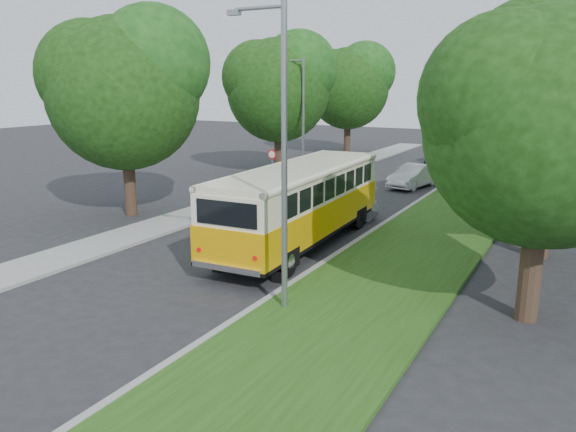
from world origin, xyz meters
The scene contains 13 objects.
ground centered at (0.00, 0.00, 0.00)m, with size 120.00×120.00×0.00m, color #262629.
curb centered at (3.60, 5.00, 0.07)m, with size 0.20×70.00×0.15m, color gray.
grass_verge centered at (5.95, 5.00, 0.07)m, with size 4.50×70.00×0.13m, color #254A13.
sidewalk centered at (-4.80, 5.00, 0.06)m, with size 2.20×70.00×0.12m, color gray.
treeline centered at (3.15, 17.99, 5.93)m, with size 24.27×41.91×9.46m.
lamppost_near centered at (4.21, -2.50, 4.37)m, with size 1.71×0.16×8.00m.
lamppost_far centered at (-4.70, 16.00, 4.12)m, with size 1.71×0.16×7.50m.
warning_sign centered at (-4.50, 11.98, 1.71)m, with size 0.56×0.10×2.50m.
vintage_bus centered at (1.78, 3.28, 1.55)m, with size 2.68×10.43×3.10m, color #F1A707, non-canonical shape.
car_silver centered at (1.83, 7.21, 0.62)m, with size 1.46×3.63×1.24m, color silver.
car_white centered at (2.07, 17.26, 0.67)m, with size 1.42×4.08×1.35m, color silver.
car_blue centered at (2.31, 22.41, 0.70)m, with size 1.97×4.85×1.41m, color navy.
car_grey centered at (3.00, 24.59, 0.69)m, with size 2.29×4.97×1.38m, color slate.
Camera 1 is at (11.22, -15.01, 6.06)m, focal length 35.00 mm.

